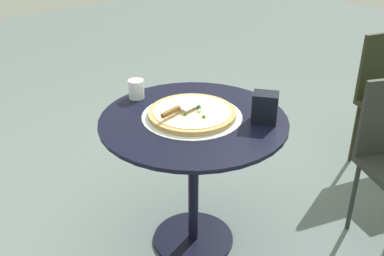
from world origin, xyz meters
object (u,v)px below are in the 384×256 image
object	(u,v)px
pizza_server	(178,109)
napkin_dispenser	(265,107)
patio_table	(193,149)
pizza_on_tray	(192,114)
drinking_cup	(136,89)

from	to	relation	value
pizza_server	napkin_dispenser	world-z (taller)	napkin_dispenser
patio_table	pizza_server	xyz separation A→B (m)	(-0.06, 0.04, 0.21)
patio_table	pizza_server	size ratio (longest dim) A/B	3.94
patio_table	pizza_on_tray	bearing A→B (deg)	71.30
drinking_cup	napkin_dispenser	bearing A→B (deg)	-59.05
napkin_dispenser	pizza_server	bearing A→B (deg)	-170.09
napkin_dispenser	pizza_on_tray	bearing A→B (deg)	-175.23
pizza_on_tray	napkin_dispenser	bearing A→B (deg)	-44.10
drinking_cup	patio_table	bearing A→B (deg)	-75.22
patio_table	drinking_cup	bearing A→B (deg)	104.78
patio_table	drinking_cup	xyz separation A→B (m)	(-0.09, 0.35, 0.20)
pizza_server	napkin_dispenser	distance (m)	0.38
pizza_on_tray	drinking_cup	world-z (taller)	drinking_cup
pizza_on_tray	napkin_dispenser	distance (m)	0.33
drinking_cup	napkin_dispenser	size ratio (longest dim) A/B	0.69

